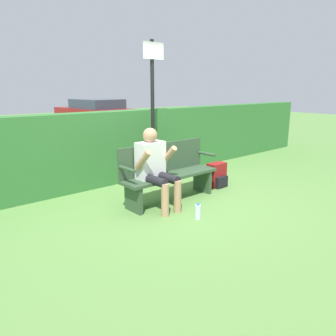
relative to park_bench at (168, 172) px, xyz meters
name	(u,v)px	position (x,y,z in m)	size (l,w,h in m)	color
ground_plane	(171,201)	(0.00, -0.07, -0.47)	(40.00, 40.00, 0.00)	#5B8942
hedge_back	(117,147)	(0.00, 1.47, 0.21)	(12.00, 0.37, 1.34)	#337033
park_bench	(168,172)	(0.00, 0.00, 0.00)	(1.69, 0.42, 0.92)	#334C33
person_seated	(155,165)	(-0.37, -0.13, 0.19)	(0.56, 0.64, 1.19)	silver
backpack	(217,175)	(1.15, -0.03, -0.26)	(0.36, 0.26, 0.44)	maroon
water_bottle	(198,212)	(-0.22, -0.88, -0.36)	(0.08, 0.08, 0.22)	silver
signpost	(153,102)	(0.52, 1.03, 1.05)	(0.44, 0.09, 2.59)	black
parked_car	(97,113)	(4.19, 9.70, 0.15)	(2.24, 4.68, 1.26)	maroon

